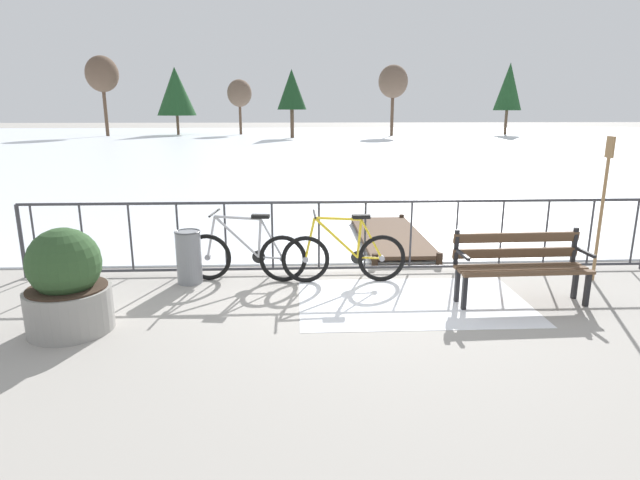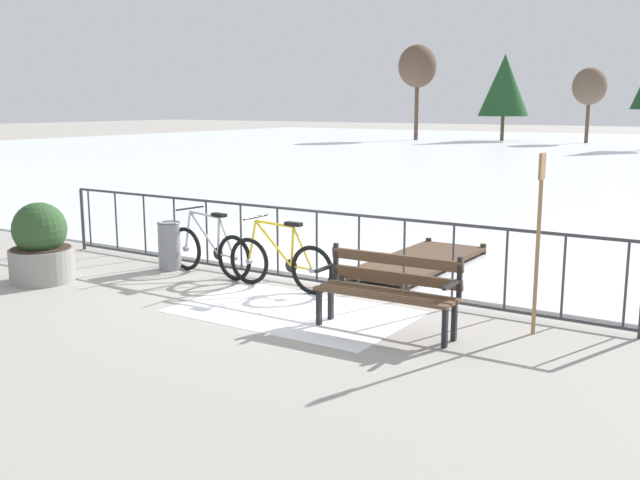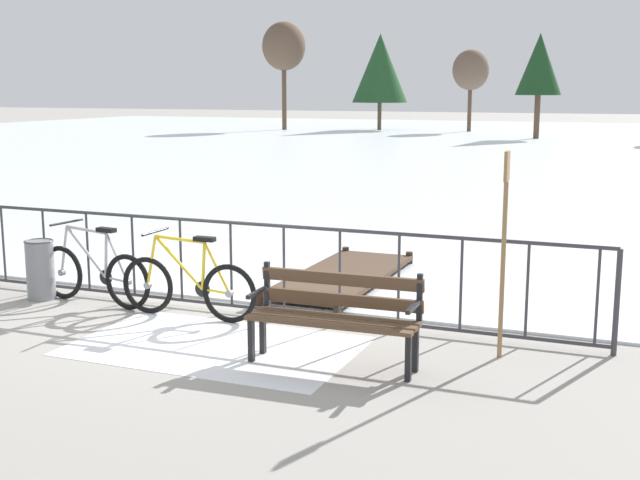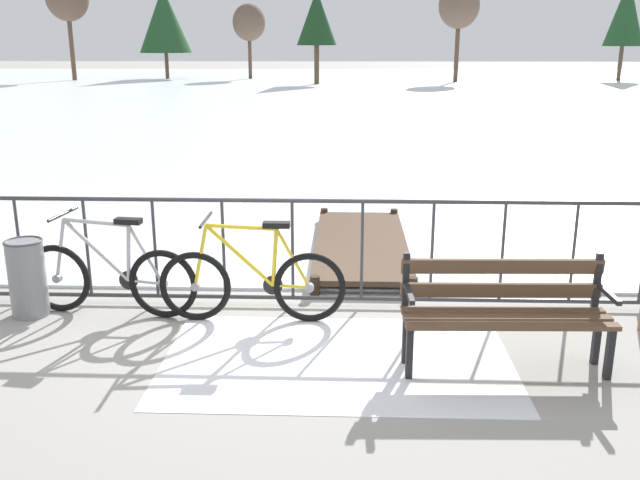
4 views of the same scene
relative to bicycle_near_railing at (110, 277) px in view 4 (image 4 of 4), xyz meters
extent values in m
plane|color=#9E9991|center=(1.36, 0.29, -0.37)|extent=(160.00, 160.00, 0.00)
cube|color=silver|center=(1.36, 28.69, -0.35)|extent=(80.00, 56.00, 0.03)
cube|color=white|center=(2.14, -0.91, -0.36)|extent=(2.82, 1.76, 0.01)
cylinder|color=#38383D|center=(1.36, 0.29, 0.68)|extent=(9.00, 0.04, 0.04)
cylinder|color=#38383D|center=(1.36, 0.29, -0.29)|extent=(9.00, 0.04, 0.04)
cylinder|color=#38383D|center=(-0.96, 0.29, 0.20)|extent=(0.03, 0.03, 0.97)
cylinder|color=#38383D|center=(-0.30, 0.29, 0.20)|extent=(0.03, 0.03, 0.97)
cylinder|color=#38383D|center=(0.36, 0.29, 0.20)|extent=(0.03, 0.03, 0.97)
cylinder|color=#38383D|center=(1.03, 0.29, 0.20)|extent=(0.03, 0.03, 0.97)
cylinder|color=#38383D|center=(1.69, 0.29, 0.20)|extent=(0.03, 0.03, 0.97)
cylinder|color=#38383D|center=(2.36, 0.29, 0.20)|extent=(0.03, 0.03, 0.97)
cylinder|color=#38383D|center=(3.02, 0.29, 0.20)|extent=(0.03, 0.03, 0.97)
cylinder|color=#38383D|center=(3.69, 0.29, 0.20)|extent=(0.03, 0.03, 0.97)
cylinder|color=#38383D|center=(4.35, 0.29, 0.20)|extent=(0.03, 0.03, 0.97)
torus|color=black|center=(0.52, -0.06, -0.04)|extent=(0.66, 0.14, 0.66)
cylinder|color=gray|center=(0.52, -0.06, -0.04)|extent=(0.09, 0.07, 0.08)
torus|color=black|center=(-0.53, 0.06, -0.04)|extent=(0.66, 0.14, 0.66)
cylinder|color=gray|center=(-0.53, 0.06, -0.04)|extent=(0.09, 0.07, 0.08)
cylinder|color=#B2B2B7|center=(0.21, -0.02, 0.25)|extent=(0.08, 0.04, 0.53)
cylinder|color=#B2B2B7|center=(-0.11, 0.01, 0.26)|extent=(0.61, 0.11, 0.59)
cylinder|color=#B2B2B7|center=(-0.09, 0.01, 0.53)|extent=(0.63, 0.11, 0.07)
cylinder|color=#B2B2B7|center=(0.35, -0.04, -0.03)|extent=(0.34, 0.07, 0.05)
cylinder|color=#B2B2B7|center=(0.37, -0.04, 0.24)|extent=(0.32, 0.07, 0.56)
cylinder|color=#B2B2B7|center=(-0.46, 0.05, 0.25)|extent=(0.16, 0.05, 0.59)
cube|color=black|center=(0.23, -0.03, 0.55)|extent=(0.25, 0.13, 0.05)
cylinder|color=black|center=(-0.40, 0.05, 0.59)|extent=(0.09, 0.52, 0.03)
cylinder|color=black|center=(0.18, -0.02, -0.02)|extent=(0.18, 0.04, 0.18)
torus|color=black|center=(1.88, -0.10, -0.04)|extent=(0.66, 0.06, 0.66)
cylinder|color=gray|center=(1.88, -0.10, -0.04)|extent=(0.08, 0.06, 0.08)
torus|color=black|center=(0.83, -0.11, -0.04)|extent=(0.66, 0.06, 0.66)
cylinder|color=gray|center=(0.83, -0.11, -0.04)|extent=(0.08, 0.06, 0.08)
cylinder|color=yellow|center=(1.56, -0.11, 0.25)|extent=(0.08, 0.04, 0.53)
cylinder|color=yellow|center=(1.25, -0.11, 0.26)|extent=(0.61, 0.04, 0.59)
cylinder|color=yellow|center=(1.27, -0.11, 0.53)|extent=(0.63, 0.04, 0.07)
cylinder|color=yellow|center=(1.71, -0.10, -0.03)|extent=(0.34, 0.03, 0.05)
cylinder|color=yellow|center=(1.73, -0.10, 0.24)|extent=(0.32, 0.03, 0.56)
cylinder|color=yellow|center=(0.89, -0.11, 0.25)|extent=(0.16, 0.03, 0.59)
cube|color=black|center=(1.58, -0.11, 0.55)|extent=(0.24, 0.10, 0.05)
cylinder|color=black|center=(0.95, -0.11, 0.59)|extent=(0.03, 0.52, 0.03)
cylinder|color=black|center=(1.54, -0.11, -0.02)|extent=(0.18, 0.02, 0.18)
cube|color=brown|center=(3.45, -0.89, 0.07)|extent=(1.60, 0.15, 0.04)
cube|color=brown|center=(3.45, -1.04, 0.07)|extent=(1.60, 0.15, 0.04)
cube|color=brown|center=(3.45, -1.19, 0.07)|extent=(1.60, 0.15, 0.04)
cube|color=brown|center=(3.44, -0.79, 0.21)|extent=(1.60, 0.10, 0.12)
cube|color=brown|center=(3.44, -0.79, 0.41)|extent=(1.60, 0.10, 0.12)
cube|color=black|center=(4.21, -1.15, -0.15)|extent=(0.05, 0.06, 0.44)
cube|color=black|center=(4.21, -0.88, -0.15)|extent=(0.05, 0.06, 0.44)
cube|color=black|center=(4.20, -0.77, 0.30)|extent=(0.05, 0.05, 0.45)
cube|color=black|center=(4.21, -1.02, 0.27)|extent=(0.05, 0.40, 0.04)
cube|color=black|center=(2.69, -1.19, -0.15)|extent=(0.05, 0.06, 0.44)
cube|color=black|center=(2.69, -0.93, -0.15)|extent=(0.05, 0.06, 0.44)
cube|color=black|center=(2.68, -0.81, 0.30)|extent=(0.05, 0.05, 0.45)
cube|color=black|center=(2.69, -1.06, 0.27)|extent=(0.05, 0.40, 0.04)
cylinder|color=gray|center=(-0.76, -0.04, -0.01)|extent=(0.34, 0.34, 0.72)
torus|color=#494A4E|center=(-0.76, -0.04, 0.35)|extent=(0.35, 0.35, 0.02)
cube|color=#4C3828|center=(2.39, 2.06, -0.25)|extent=(1.10, 2.94, 0.06)
cylinder|color=#35271C|center=(1.89, 0.59, -0.27)|extent=(0.10, 0.10, 0.20)
cylinder|color=#35271C|center=(2.88, 0.59, -0.27)|extent=(0.10, 0.10, 0.20)
cylinder|color=#35271C|center=(1.89, 3.53, -0.27)|extent=(0.10, 0.10, 0.20)
cylinder|color=#35271C|center=(2.88, 3.53, -0.27)|extent=(0.10, 0.10, 0.20)
cylinder|color=brown|center=(-9.68, 40.67, 1.04)|extent=(0.24, 0.24, 2.82)
cone|color=#1E4723|center=(-9.68, 40.67, 3.36)|extent=(3.36, 3.36, 4.09)
cylinder|color=brown|center=(8.80, 37.65, 1.49)|extent=(0.27, 0.27, 3.72)
ellipsoid|color=brown|center=(8.80, 37.65, 4.08)|extent=(2.42, 2.42, 2.66)
cylinder|color=brown|center=(19.28, 39.47, 1.40)|extent=(0.25, 0.25, 3.54)
cone|color=#1E4723|center=(19.28, 39.47, 3.76)|extent=(2.38, 2.38, 4.01)
cylinder|color=brown|center=(-15.12, 38.61, 1.76)|extent=(0.28, 0.28, 4.25)
cylinder|color=brown|center=(0.44, 35.19, 1.47)|extent=(0.28, 0.28, 3.68)
cone|color=#193D1E|center=(0.44, 35.19, 3.36)|extent=(2.28, 2.28, 3.04)
cylinder|color=brown|center=(-4.19, 40.82, 1.11)|extent=(0.23, 0.23, 2.95)
ellipsoid|color=brown|center=(-4.19, 40.82, 3.22)|extent=(2.13, 2.13, 2.34)
camera|label=1|loc=(0.71, -6.96, 1.97)|focal=29.31mm
camera|label=2|loc=(7.05, -7.91, 2.12)|focal=40.92mm
camera|label=3|loc=(6.11, -7.87, 2.18)|focal=46.34mm
camera|label=4|loc=(2.20, -6.06, 2.13)|focal=39.04mm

